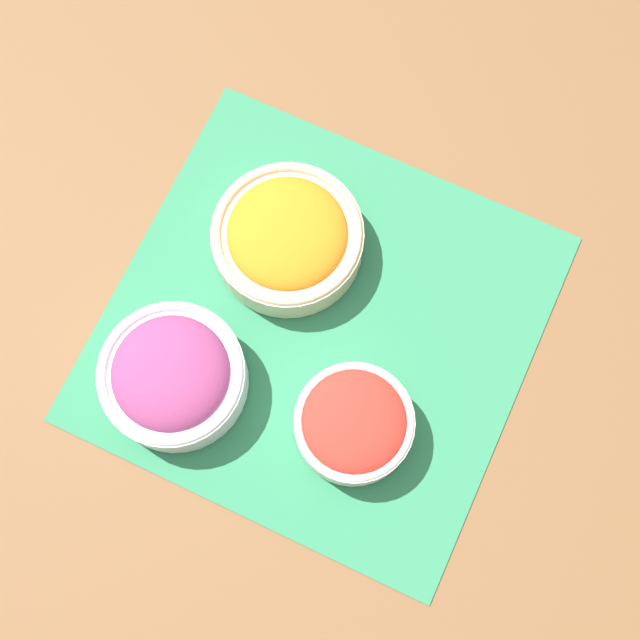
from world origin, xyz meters
name	(u,v)px	position (x,y,z in m)	size (l,w,h in m)	color
ground_plane	(320,327)	(0.00, 0.00, 0.00)	(3.00, 3.00, 0.00)	brown
placemat	(320,327)	(0.00, 0.00, 0.00)	(0.45, 0.47, 0.00)	#2D7A51
tomato_bowl	(354,424)	(0.09, 0.08, 0.04)	(0.13, 0.13, 0.07)	white
carrot_bowl	(288,237)	(-0.07, -0.07, 0.04)	(0.17, 0.17, 0.07)	beige
onion_bowl	(173,376)	(0.13, -0.12, 0.04)	(0.16, 0.16, 0.08)	silver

